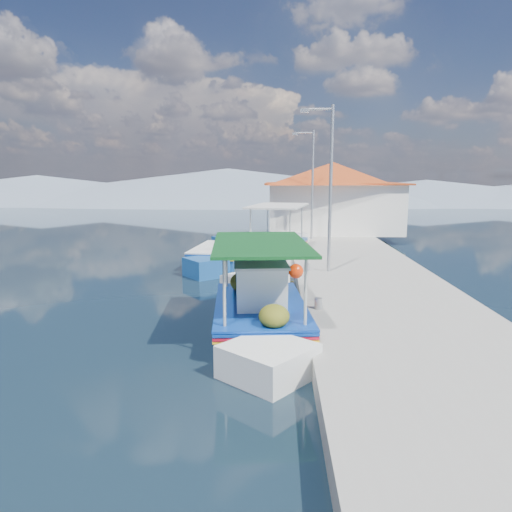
{
  "coord_description": "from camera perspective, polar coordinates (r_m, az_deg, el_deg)",
  "views": [
    {
      "loc": [
        2.7,
        -14.96,
        4.01
      ],
      "look_at": [
        1.95,
        0.59,
        1.3
      ],
      "focal_mm": 32.24,
      "sensor_mm": 36.0,
      "label": 1
    }
  ],
  "objects": [
    {
      "name": "caique_blue_hull",
      "position": [
        21.18,
        -4.52,
        -0.14
      ],
      "size": [
        2.53,
        7.06,
        1.26
      ],
      "rotation": [
        0.0,
        0.0,
        0.1
      ],
      "color": "#184C90",
      "rests_on": "ground"
    },
    {
      "name": "lamp_post_near",
      "position": [
        17.05,
        8.95,
        9.23
      ],
      "size": [
        1.21,
        0.14,
        6.0
      ],
      "color": "#A5A8AD",
      "rests_on": "quay"
    },
    {
      "name": "mountain_ridge",
      "position": [
        71.09,
        5.91,
        8.22
      ],
      "size": [
        171.4,
        96.0,
        5.5
      ],
      "color": "slate",
      "rests_on": "ground"
    },
    {
      "name": "ground",
      "position": [
        15.72,
        -7.26,
        -4.98
      ],
      "size": [
        160.0,
        160.0,
        0.0
      ],
      "primitive_type": "plane",
      "color": "black",
      "rests_on": "ground"
    },
    {
      "name": "harbor_building",
      "position": [
        30.19,
        9.48,
        7.39
      ],
      "size": [
        10.49,
        10.49,
        4.4
      ],
      "color": "white",
      "rests_on": "quay"
    },
    {
      "name": "main_caique",
      "position": [
        12.15,
        0.57,
        -6.89
      ],
      "size": [
        2.79,
        7.91,
        2.62
      ],
      "rotation": [
        0.0,
        0.0,
        -0.1
      ],
      "color": "white",
      "rests_on": "ground"
    },
    {
      "name": "quay",
      "position": [
        21.53,
        11.25,
        -0.38
      ],
      "size": [
        5.0,
        44.0,
        0.5
      ],
      "primitive_type": "cube",
      "color": "gray",
      "rests_on": "ground"
    },
    {
      "name": "lamp_post_far",
      "position": [
        26.02,
        6.83,
        9.45
      ],
      "size": [
        1.21,
        0.14,
        6.0
      ],
      "color": "#A5A8AD",
      "rests_on": "quay"
    },
    {
      "name": "caique_green_canopy",
      "position": [
        22.52,
        2.67,
        0.73
      ],
      "size": [
        3.33,
        7.7,
        2.93
      ],
      "rotation": [
        0.0,
        0.0,
        0.2
      ],
      "color": "white",
      "rests_on": "ground"
    },
    {
      "name": "bollards",
      "position": [
        20.51,
        5.79,
        0.4
      ],
      "size": [
        0.2,
        17.2,
        0.3
      ],
      "color": "#A5A8AD",
      "rests_on": "quay"
    }
  ]
}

